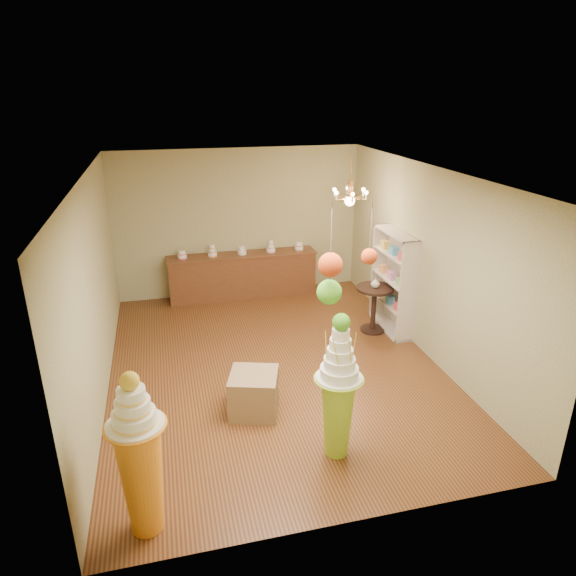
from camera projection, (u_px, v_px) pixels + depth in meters
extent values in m
plane|color=#583017|center=(274.00, 365.00, 8.10)|extent=(6.50, 6.50, 0.00)
plane|color=silver|center=(272.00, 173.00, 7.00)|extent=(6.50, 6.50, 0.00)
cube|color=#9B996F|center=(239.00, 223.00, 10.49)|extent=(5.00, 0.04, 3.00)
cube|color=#9B996F|center=(351.00, 396.00, 4.62)|extent=(5.00, 0.04, 3.00)
cube|color=#9B996F|center=(94.00, 291.00, 6.99)|extent=(0.04, 6.50, 3.00)
cube|color=#9B996F|center=(427.00, 263.00, 8.12)|extent=(0.04, 6.50, 3.00)
cone|color=#93BF2A|center=(337.00, 416.00, 5.99)|extent=(0.41, 0.41, 1.02)
cylinder|color=white|center=(339.00, 378.00, 5.80)|extent=(0.55, 0.55, 0.03)
cylinder|color=white|center=(339.00, 372.00, 5.77)|extent=(0.45, 0.45, 0.12)
cylinder|color=white|center=(340.00, 363.00, 5.73)|extent=(0.37, 0.37, 0.12)
cylinder|color=white|center=(340.00, 353.00, 5.68)|extent=(0.30, 0.30, 0.12)
cylinder|color=white|center=(340.00, 344.00, 5.64)|extent=(0.25, 0.25, 0.12)
cylinder|color=white|center=(341.00, 334.00, 5.60)|extent=(0.20, 0.20, 0.12)
sphere|color=#4BA022|center=(341.00, 322.00, 5.54)|extent=(0.20, 0.20, 0.20)
cone|color=orange|center=(142.00, 479.00, 4.91)|extent=(0.55, 0.55, 1.21)
cylinder|color=white|center=(135.00, 424.00, 4.68)|extent=(0.66, 0.66, 0.03)
cylinder|color=white|center=(134.00, 417.00, 4.65)|extent=(0.49, 0.49, 0.12)
cylinder|color=white|center=(133.00, 406.00, 4.61)|extent=(0.40, 0.40, 0.12)
cylinder|color=white|center=(131.00, 394.00, 4.56)|extent=(0.32, 0.32, 0.12)
sphere|color=gold|center=(129.00, 381.00, 4.51)|extent=(0.18, 0.18, 0.18)
cube|color=olive|center=(254.00, 393.00, 6.85)|extent=(0.78, 0.78, 0.57)
cube|color=#59311C|center=(243.00, 276.00, 10.62)|extent=(3.00, 0.50, 0.90)
cube|color=#59311C|center=(242.00, 255.00, 10.45)|extent=(3.04, 0.54, 0.03)
cylinder|color=white|center=(182.00, 255.00, 10.15)|extent=(0.18, 0.18, 0.16)
cylinder|color=white|center=(212.00, 251.00, 10.27)|extent=(0.18, 0.18, 0.24)
cylinder|color=white|center=(242.00, 250.00, 10.42)|extent=(0.18, 0.18, 0.16)
cylinder|color=white|center=(271.00, 246.00, 10.54)|extent=(0.18, 0.18, 0.24)
cylinder|color=white|center=(299.00, 246.00, 10.69)|extent=(0.18, 0.18, 0.16)
cube|color=beige|center=(401.00, 281.00, 9.06)|extent=(0.04, 1.20, 1.80)
cube|color=beige|center=(391.00, 303.00, 9.17)|extent=(0.30, 1.14, 0.03)
cube|color=beige|center=(393.00, 279.00, 9.00)|extent=(0.30, 1.14, 0.03)
cube|color=beige|center=(395.00, 255.00, 8.84)|extent=(0.30, 1.14, 0.03)
cylinder|color=black|center=(372.00, 329.00, 9.25)|extent=(0.56, 0.56, 0.04)
cylinder|color=black|center=(374.00, 310.00, 9.10)|extent=(0.11, 0.11, 0.82)
cylinder|color=black|center=(375.00, 288.00, 8.96)|extent=(0.84, 0.84, 0.04)
imported|color=beige|center=(375.00, 283.00, 8.92)|extent=(0.21, 0.21, 0.17)
cylinder|color=#3F342D|center=(331.00, 235.00, 5.29)|extent=(0.01, 0.01, 0.65)
sphere|color=#A73311|center=(330.00, 265.00, 5.41)|extent=(0.26, 0.26, 0.26)
cylinder|color=#3F342D|center=(331.00, 249.00, 5.42)|extent=(0.01, 0.01, 0.99)
sphere|color=#4BA022|center=(329.00, 292.00, 5.61)|extent=(0.28, 0.28, 0.28)
cylinder|color=#3F342D|center=(371.00, 230.00, 5.30)|extent=(0.01, 0.01, 0.57)
sphere|color=#A73311|center=(369.00, 256.00, 5.41)|extent=(0.17, 0.17, 0.17)
cylinder|color=#DB914D|center=(351.00, 172.00, 8.73)|extent=(0.02, 0.02, 0.50)
cylinder|color=#DB914D|center=(350.00, 189.00, 8.84)|extent=(0.10, 0.10, 0.30)
sphere|color=#F9C589|center=(350.00, 201.00, 8.92)|extent=(0.18, 0.18, 0.18)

